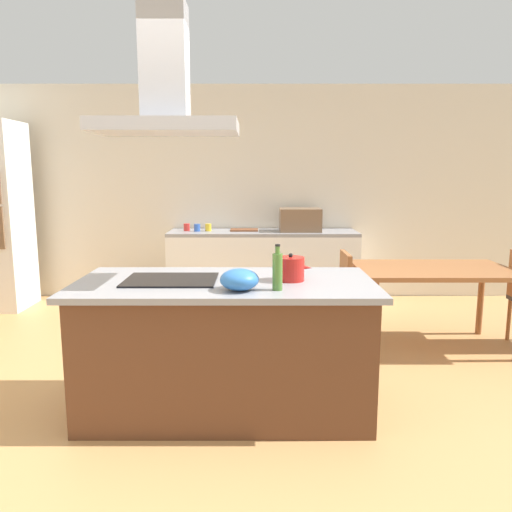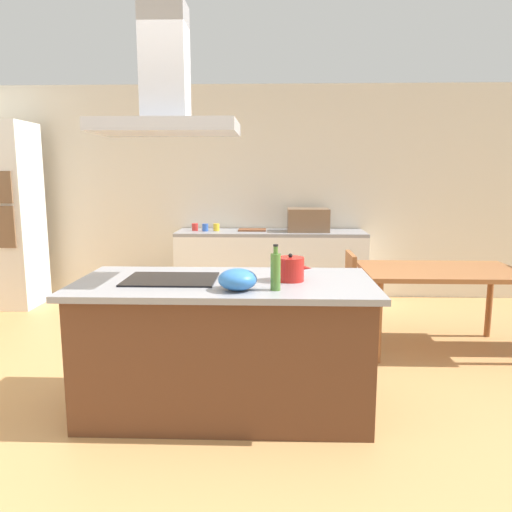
{
  "view_description": "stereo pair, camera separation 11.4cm",
  "coord_description": "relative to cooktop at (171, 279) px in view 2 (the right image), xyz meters",
  "views": [
    {
      "loc": [
        0.21,
        -3.22,
        1.6
      ],
      "look_at": [
        0.19,
        0.4,
        1.0
      ],
      "focal_mm": 34.9,
      "sensor_mm": 36.0,
      "label": 1
    },
    {
      "loc": [
        0.32,
        -3.22,
        1.6
      ],
      "look_at": [
        0.19,
        0.4,
        1.0
      ],
      "focal_mm": 34.9,
      "sensor_mm": 36.0,
      "label": 2
    }
  ],
  "objects": [
    {
      "name": "countertop_microwave",
      "position": [
        1.11,
        2.88,
        0.13
      ],
      "size": [
        0.5,
        0.38,
        0.28
      ],
      "primitive_type": "cube",
      "color": "brown",
      "rests_on": "back_counter"
    },
    {
      "name": "kitchen_island",
      "position": [
        0.36,
        0.0,
        -0.45
      ],
      "size": [
        1.97,
        0.96,
        0.9
      ],
      "color": "#59331E",
      "rests_on": "ground"
    },
    {
      "name": "dining_table",
      "position": [
        2.19,
        1.25,
        -0.24
      ],
      "size": [
        1.4,
        0.9,
        0.75
      ],
      "color": "#995B33",
      "rests_on": "ground"
    },
    {
      "name": "wall_back",
      "position": [
        0.36,
        3.25,
        0.44
      ],
      "size": [
        7.2,
        0.1,
        2.7
      ],
      "primitive_type": "cube",
      "color": "beige",
      "rests_on": "ground"
    },
    {
      "name": "mixing_bowl",
      "position": [
        0.46,
        -0.27,
        0.06
      ],
      "size": [
        0.24,
        0.24,
        0.13
      ],
      "primitive_type": "ellipsoid",
      "color": "#2D6BB7",
      "rests_on": "kitchen_island"
    },
    {
      "name": "tea_kettle",
      "position": [
        0.79,
        0.01,
        0.07
      ],
      "size": [
        0.23,
        0.18,
        0.18
      ],
      "color": "#B21E19",
      "rests_on": "kitchen_island"
    },
    {
      "name": "cooktop",
      "position": [
        0.0,
        0.0,
        0.0
      ],
      "size": [
        0.6,
        0.44,
        0.01
      ],
      "primitive_type": "cube",
      "color": "black",
      "rests_on": "kitchen_island"
    },
    {
      "name": "coffee_mug_yellow",
      "position": [
        -0.03,
        2.89,
        0.04
      ],
      "size": [
        0.08,
        0.08,
        0.09
      ],
      "primitive_type": "cylinder",
      "color": "gold",
      "rests_on": "back_counter"
    },
    {
      "name": "back_counter",
      "position": [
        0.65,
        2.88,
        -0.46
      ],
      "size": [
        2.31,
        0.62,
        0.9
      ],
      "color": "white",
      "rests_on": "ground"
    },
    {
      "name": "chair_at_left_end",
      "position": [
        1.28,
        1.25,
        -0.4
      ],
      "size": [
        0.42,
        0.42,
        0.89
      ],
      "color": "#333338",
      "rests_on": "ground"
    },
    {
      "name": "range_hood",
      "position": [
        0.0,
        0.0,
        1.2
      ],
      "size": [
        0.9,
        0.55,
        0.78
      ],
      "color": "#ADADB2"
    },
    {
      "name": "ground",
      "position": [
        0.36,
        1.5,
        -0.91
      ],
      "size": [
        16.0,
        16.0,
        0.0
      ],
      "primitive_type": "plane",
      "color": "tan"
    },
    {
      "name": "wall_oven_stack",
      "position": [
        -2.54,
        2.65,
        0.2
      ],
      "size": [
        0.7,
        0.66,
        2.2
      ],
      "color": "white",
      "rests_on": "ground"
    },
    {
      "name": "olive_oil_bottle",
      "position": [
        0.69,
        -0.26,
        0.11
      ],
      "size": [
        0.06,
        0.06,
        0.28
      ],
      "color": "#47722D",
      "rests_on": "kitchen_island"
    },
    {
      "name": "cutting_board",
      "position": [
        0.42,
        2.93,
        0.0
      ],
      "size": [
        0.34,
        0.24,
        0.02
      ],
      "primitive_type": "cube",
      "color": "brown",
      "rests_on": "back_counter"
    },
    {
      "name": "coffee_mug_blue",
      "position": [
        -0.16,
        2.86,
        0.04
      ],
      "size": [
        0.08,
        0.08,
        0.09
      ],
      "primitive_type": "cylinder",
      "color": "#2D56B2",
      "rests_on": "back_counter"
    },
    {
      "name": "coffee_mug_red",
      "position": [
        -0.29,
        2.91,
        0.04
      ],
      "size": [
        0.08,
        0.08,
        0.09
      ],
      "primitive_type": "cylinder",
      "color": "red",
      "rests_on": "back_counter"
    }
  ]
}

